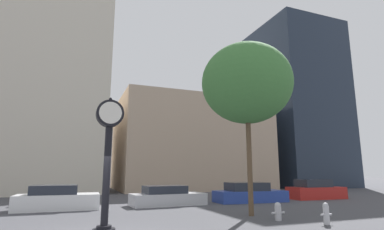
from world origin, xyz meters
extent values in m
cube|color=beige|center=(-4.42, 24.00, 18.33)|extent=(13.08, 12.00, 36.66)
cube|color=tan|center=(12.25, 24.00, 5.14)|extent=(16.85, 12.00, 10.28)
cube|color=#1E2838|center=(28.35, 24.00, 11.30)|extent=(10.38, 12.00, 22.61)
cylinder|color=black|center=(0.48, 0.84, 0.17)|extent=(0.50, 0.50, 0.10)
cylinder|color=black|center=(0.48, 0.84, 1.87)|extent=(0.25, 0.25, 3.31)
cylinder|color=black|center=(0.48, 0.84, 4.00)|extent=(0.95, 0.43, 0.95)
cylinder|color=white|center=(0.48, 0.61, 4.00)|extent=(0.78, 0.02, 0.78)
cylinder|color=white|center=(0.48, 1.06, 4.00)|extent=(0.78, 0.02, 0.78)
sphere|color=black|center=(0.48, 0.84, 4.53)|extent=(0.12, 0.12, 0.12)
cube|color=silver|center=(-1.25, 7.96, 0.40)|extent=(4.21, 1.96, 0.80)
cube|color=#232833|center=(-1.46, 7.97, 1.04)|extent=(2.33, 1.69, 0.47)
cube|color=#BCBCC1|center=(4.81, 7.89, 0.35)|extent=(4.51, 2.05, 0.70)
cube|color=#232833|center=(4.59, 7.87, 0.93)|extent=(2.52, 1.71, 0.45)
cube|color=#28429E|center=(10.51, 7.84, 0.37)|extent=(4.84, 2.13, 0.74)
cube|color=#232833|center=(10.28, 7.85, 1.01)|extent=(2.69, 1.80, 0.54)
cube|color=red|center=(16.38, 8.10, 0.43)|extent=(4.27, 1.98, 0.87)
cube|color=#232833|center=(16.17, 8.11, 1.15)|extent=(2.38, 1.67, 0.57)
cylinder|color=#B7B7BC|center=(8.53, -0.68, 0.33)|extent=(0.22, 0.22, 0.66)
sphere|color=#B7B7BC|center=(8.53, -0.68, 0.70)|extent=(0.21, 0.21, 0.21)
cylinder|color=#B7B7BC|center=(8.35, -0.68, 0.36)|extent=(0.14, 0.08, 0.08)
cylinder|color=#B7B7BC|center=(8.72, -0.68, 0.36)|extent=(0.14, 0.08, 0.08)
cylinder|color=#B7B7BC|center=(7.43, 0.80, 0.28)|extent=(0.27, 0.27, 0.55)
sphere|color=#B7B7BC|center=(7.43, 0.80, 0.60)|extent=(0.25, 0.25, 0.25)
cylinder|color=#B7B7BC|center=(7.21, 0.80, 0.30)|extent=(0.17, 0.09, 0.09)
cylinder|color=#B7B7BC|center=(7.65, 0.80, 0.30)|extent=(0.17, 0.09, 0.09)
cylinder|color=brown|center=(7.10, 2.33, 2.47)|extent=(0.24, 0.24, 4.94)
ellipsoid|color=#3D7538|center=(7.10, 2.33, 6.28)|extent=(4.45, 4.45, 4.00)
camera|label=1|loc=(-0.58, -9.94, 1.97)|focal=28.00mm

